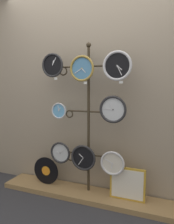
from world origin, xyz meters
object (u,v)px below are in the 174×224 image
clock_top_center (82,68)px  clock_bottom_left (60,153)px  clock_bottom_center (83,158)px  clock_middle_right (113,109)px  display_stand (89,147)px  clock_bottom_right (112,163)px  vinyl_record (46,171)px  clock_top_right (117,66)px  picture_frame (127,184)px  clock_top_left (53,65)px  clock_middle_left (59,111)px

clock_top_center → clock_bottom_left: (-0.30, 0.02, -1.01)m
clock_bottom_left → clock_bottom_center: clock_bottom_center is taller
clock_middle_right → display_stand: bearing=161.4°
clock_bottom_left → clock_bottom_right: 0.67m
vinyl_record → clock_bottom_right: bearing=-2.7°
clock_top_right → clock_bottom_right: 1.07m
picture_frame → display_stand: bearing=173.4°
clock_top_left → clock_bottom_left: 1.06m
clock_middle_left → picture_frame: 1.16m
clock_top_center → clock_top_right: (0.41, -0.02, 0.01)m
clock_top_center → picture_frame: size_ratio=0.73×
clock_top_left → clock_top_right: 0.78m
clock_top_center → clock_top_right: bearing=-2.4°
clock_top_center → vinyl_record: 1.40m
clock_middle_right → picture_frame: bearing=17.8°
clock_top_center → vinyl_record: clock_top_center is taller
clock_top_right → vinyl_record: clock_top_right is taller
clock_top_right → clock_bottom_right: size_ratio=1.13×
clock_middle_right → clock_bottom_center: 0.68m
display_stand → clock_top_right: 1.02m
clock_top_center → vinyl_record: bearing=174.9°
clock_middle_right → picture_frame: (0.16, 0.05, -0.84)m
clock_bottom_center → vinyl_record: (-0.55, 0.06, -0.26)m
display_stand → clock_bottom_right: (0.32, -0.09, -0.13)m
display_stand → clock_bottom_center: (-0.02, -0.11, -0.10)m
clock_top_right → clock_middle_left: 0.89m
clock_top_center → clock_middle_left: 0.59m
clock_bottom_center → clock_bottom_right: (0.35, 0.01, -0.02)m
clock_top_left → clock_top_center: 0.38m
clock_top_center → clock_bottom_center: clock_top_center is taller
clock_top_right → picture_frame: 1.31m
display_stand → clock_top_left: display_stand is taller
clock_top_right → clock_middle_right: size_ratio=1.05×
clock_bottom_left → clock_bottom_right: (0.67, -0.01, -0.04)m
clock_top_right → clock_middle_right: bearing=170.7°
clock_bottom_center → clock_middle_right: bearing=-0.1°
display_stand → picture_frame: size_ratio=4.60×
clock_bottom_left → clock_top_center: bearing=-3.3°
clock_middle_left → display_stand: bearing=11.5°
display_stand → clock_bottom_left: (-0.34, -0.08, -0.09)m
clock_top_left → clock_middle_right: size_ratio=0.94×
clock_middle_left → clock_bottom_right: (0.68, -0.02, -0.56)m
clock_top_left → clock_bottom_center: clock_top_left is taller
clock_middle_left → picture_frame: (0.85, 0.02, -0.79)m
clock_middle_right → clock_bottom_right: clock_middle_right is taller
clock_bottom_center → vinyl_record: clock_bottom_center is taller
clock_middle_right → vinyl_record: bearing=176.3°
clock_middle_right → clock_bottom_center: bearing=179.9°
clock_top_left → clock_middle_right: (0.74, -0.00, -0.49)m
clock_middle_right → clock_bottom_left: (-0.67, 0.03, -0.57)m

